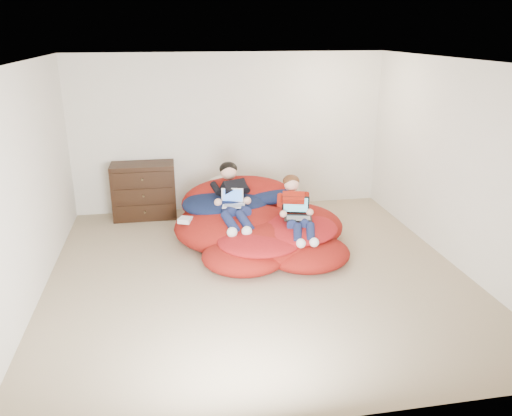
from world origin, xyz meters
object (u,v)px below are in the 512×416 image
(laptop_black, at_px, (297,212))
(beanbag_pile, at_px, (258,226))
(younger_boy, at_px, (296,207))
(older_boy, at_px, (232,195))
(dresser, at_px, (144,191))
(laptop_white, at_px, (233,201))

(laptop_black, bearing_deg, beanbag_pile, 139.41)
(younger_boy, bearing_deg, laptop_black, -90.00)
(beanbag_pile, height_order, older_boy, older_boy)
(dresser, distance_m, younger_boy, 2.61)
(dresser, relative_size, younger_boy, 0.93)
(older_boy, distance_m, younger_boy, 0.92)
(laptop_white, bearing_deg, beanbag_pile, -5.48)
(younger_boy, bearing_deg, dresser, 140.91)
(beanbag_pile, relative_size, older_boy, 1.92)
(laptop_white, bearing_deg, dresser, 133.50)
(older_boy, height_order, younger_boy, older_boy)
(beanbag_pile, distance_m, younger_boy, 0.65)
(older_boy, height_order, laptop_black, older_boy)
(older_boy, bearing_deg, laptop_white, -90.00)
(beanbag_pile, relative_size, laptop_black, 5.80)
(dresser, distance_m, laptop_black, 2.66)
(older_boy, bearing_deg, younger_boy, -30.85)
(dresser, height_order, laptop_black, dresser)
(younger_boy, xyz_separation_m, laptop_black, (0.00, -0.07, -0.05))
(laptop_white, bearing_deg, older_boy, 90.00)
(dresser, relative_size, beanbag_pile, 0.41)
(beanbag_pile, height_order, laptop_black, beanbag_pile)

